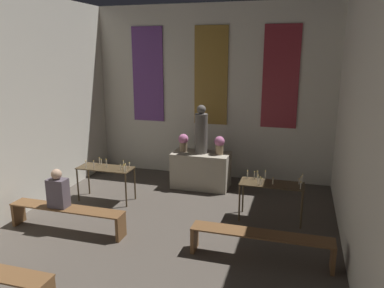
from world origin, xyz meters
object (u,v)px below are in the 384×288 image
(candle_rack_left, at_px, (106,171))
(candle_rack_right, at_px, (272,188))
(statue, at_px, (201,131))
(pew_back_right, at_px, (261,240))
(flower_vase_left, at_px, (183,142))
(flower_vase_right, at_px, (219,144))
(person_seated, at_px, (58,190))
(pew_back_left, at_px, (67,213))
(altar, at_px, (201,170))

(candle_rack_left, bearing_deg, candle_rack_right, 0.05)
(statue, distance_m, pew_back_right, 3.68)
(candle_rack_left, bearing_deg, pew_back_right, -23.25)
(flower_vase_left, bearing_deg, candle_rack_left, -133.55)
(flower_vase_right, bearing_deg, flower_vase_left, 180.00)
(candle_rack_right, height_order, pew_back_right, candle_rack_right)
(candle_rack_left, relative_size, person_seated, 1.69)
(candle_rack_left, height_order, pew_back_left, candle_rack_left)
(pew_back_right, bearing_deg, pew_back_left, 180.00)
(candle_rack_left, distance_m, person_seated, 1.58)
(altar, relative_size, person_seated, 1.90)
(flower_vase_left, distance_m, pew_back_left, 3.40)
(flower_vase_left, height_order, pew_back_right, flower_vase_left)
(pew_back_left, bearing_deg, candle_rack_right, 23.24)
(pew_back_left, xyz_separation_m, pew_back_right, (3.63, 0.00, 0.00))
(candle_rack_left, relative_size, candle_rack_right, 1.00)
(statue, height_order, pew_back_left, statue)
(flower_vase_right, height_order, candle_rack_right, flower_vase_right)
(flower_vase_right, xyz_separation_m, pew_back_left, (-2.27, -3.02, -0.78))
(statue, xyz_separation_m, pew_back_right, (1.82, -3.02, -1.08))
(candle_rack_left, xyz_separation_m, pew_back_left, (0.02, -1.57, -0.34))
(candle_rack_left, bearing_deg, pew_back_left, -89.19)
(flower_vase_left, relative_size, pew_back_right, 0.20)
(altar, distance_m, statue, 0.99)
(pew_back_right, bearing_deg, candle_rack_left, 156.75)
(person_seated, bearing_deg, pew_back_right, 0.00)
(flower_vase_left, distance_m, flower_vase_right, 0.92)
(statue, xyz_separation_m, candle_rack_left, (-1.84, -1.45, -0.74))
(statue, distance_m, flower_vase_left, 0.55)
(person_seated, bearing_deg, candle_rack_right, 22.41)
(candle_rack_left, height_order, candle_rack_right, same)
(altar, height_order, candle_rack_left, candle_rack_left)
(statue, relative_size, candle_rack_left, 0.95)
(pew_back_left, bearing_deg, candle_rack_left, 90.81)
(candle_rack_right, bearing_deg, candle_rack_left, -179.95)
(altar, height_order, candle_rack_right, candle_rack_right)
(altar, relative_size, candle_rack_left, 1.12)
(candle_rack_right, bearing_deg, flower_vase_left, 147.89)
(flower_vase_left, height_order, person_seated, flower_vase_left)
(flower_vase_left, xyz_separation_m, candle_rack_right, (2.30, -1.45, -0.44))
(candle_rack_right, bearing_deg, statue, 141.92)
(altar, bearing_deg, statue, -90.00)
(statue, distance_m, flower_vase_right, 0.55)
(flower_vase_right, height_order, candle_rack_left, flower_vase_right)
(statue, bearing_deg, person_seated, -123.10)
(candle_rack_right, height_order, pew_back_left, candle_rack_right)
(altar, distance_m, pew_back_right, 3.52)
(altar, bearing_deg, pew_back_right, -58.98)
(candle_rack_right, xyz_separation_m, person_seated, (-3.81, -1.57, 0.11))
(candle_rack_right, distance_m, pew_back_right, 1.61)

